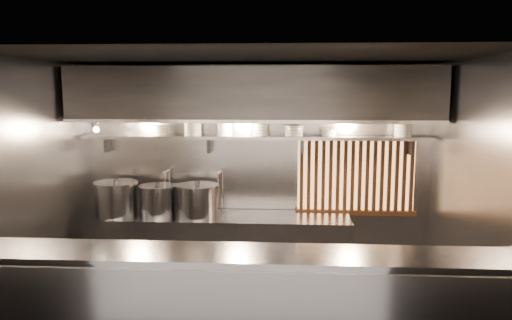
# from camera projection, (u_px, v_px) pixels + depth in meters

# --- Properties ---
(ceiling) EXTENTS (4.50, 4.50, 0.00)m
(ceiling) POSITION_uv_depth(u_px,v_px,m) (247.00, 57.00, 4.89)
(ceiling) COLOR black
(ceiling) RESTS_ON wall_back
(wall_back) EXTENTS (4.50, 0.00, 4.50)m
(wall_back) POSITION_uv_depth(u_px,v_px,m) (256.00, 172.00, 6.57)
(wall_back) COLOR gray
(wall_back) RESTS_ON floor
(wall_left) EXTENTS (0.00, 3.00, 3.00)m
(wall_left) POSITION_uv_depth(u_px,v_px,m) (34.00, 194.00, 5.23)
(wall_left) COLOR gray
(wall_left) RESTS_ON floor
(wall_right) EXTENTS (0.00, 3.00, 3.00)m
(wall_right) POSITION_uv_depth(u_px,v_px,m) (472.00, 200.00, 4.95)
(wall_right) COLOR gray
(wall_right) RESTS_ON floor
(serving_counter) EXTENTS (4.50, 0.56, 1.13)m
(serving_counter) POSITION_uv_depth(u_px,v_px,m) (238.00, 316.00, 4.26)
(serving_counter) COLOR #A1A1A6
(serving_counter) RESTS_ON floor
(cooking_bench) EXTENTS (3.00, 0.70, 0.90)m
(cooking_bench) POSITION_uv_depth(u_px,v_px,m) (231.00, 250.00, 6.36)
(cooking_bench) COLOR #A1A1A6
(cooking_bench) RESTS_ON floor
(bowl_shelf) EXTENTS (4.40, 0.34, 0.04)m
(bowl_shelf) POSITION_uv_depth(u_px,v_px,m) (255.00, 137.00, 6.33)
(bowl_shelf) COLOR #A1A1A6
(bowl_shelf) RESTS_ON wall_back
(exhaust_hood) EXTENTS (4.40, 0.81, 0.65)m
(exhaust_hood) POSITION_uv_depth(u_px,v_px,m) (254.00, 94.00, 6.03)
(exhaust_hood) COLOR #2D2D30
(exhaust_hood) RESTS_ON ceiling
(wood_screen) EXTENTS (1.56, 0.09, 1.04)m
(wood_screen) POSITION_uv_depth(u_px,v_px,m) (356.00, 175.00, 6.45)
(wood_screen) COLOR #EBAC6A
(wood_screen) RESTS_ON wall_back
(faucet_left) EXTENTS (0.04, 0.30, 0.50)m
(faucet_left) POSITION_uv_depth(u_px,v_px,m) (168.00, 180.00, 6.53)
(faucet_left) COLOR silver
(faucet_left) RESTS_ON wall_back
(faucet_right) EXTENTS (0.04, 0.30, 0.50)m
(faucet_right) POSITION_uv_depth(u_px,v_px,m) (221.00, 181.00, 6.48)
(faucet_right) COLOR silver
(faucet_right) RESTS_ON wall_back
(heat_lamp) EXTENTS (0.25, 0.35, 0.20)m
(heat_lamp) POSITION_uv_depth(u_px,v_px,m) (94.00, 125.00, 5.95)
(heat_lamp) COLOR #A1A1A6
(heat_lamp) RESTS_ON exhaust_hood
(pendant_bulb) EXTENTS (0.09, 0.09, 0.19)m
(pendant_bulb) POSITION_uv_depth(u_px,v_px,m) (247.00, 132.00, 6.20)
(pendant_bulb) COLOR #2D2D30
(pendant_bulb) RESTS_ON exhaust_hood
(stock_pot_left) EXTENTS (0.72, 0.72, 0.47)m
(stock_pot_left) POSITION_uv_depth(u_px,v_px,m) (116.00, 198.00, 6.32)
(stock_pot_left) COLOR #A1A1A6
(stock_pot_left) RESTS_ON cooking_bench
(stock_pot_mid) EXTENTS (0.58, 0.58, 0.42)m
(stock_pot_mid) POSITION_uv_depth(u_px,v_px,m) (158.00, 200.00, 6.34)
(stock_pot_mid) COLOR #A1A1A6
(stock_pot_mid) RESTS_ON cooking_bench
(stock_pot_right) EXTENTS (0.56, 0.56, 0.44)m
(stock_pot_right) POSITION_uv_depth(u_px,v_px,m) (198.00, 200.00, 6.25)
(stock_pot_right) COLOR #A1A1A6
(stock_pot_right) RESTS_ON cooking_bench
(bowl_stack_0) EXTENTS (0.20, 0.20, 0.13)m
(bowl_stack_0) POSITION_uv_depth(u_px,v_px,m) (161.00, 130.00, 6.39)
(bowl_stack_0) COLOR silver
(bowl_stack_0) RESTS_ON bowl_shelf
(bowl_stack_1) EXTENTS (0.23, 0.23, 0.17)m
(bowl_stack_1) POSITION_uv_depth(u_px,v_px,m) (193.00, 129.00, 6.36)
(bowl_stack_1) COLOR silver
(bowl_stack_1) RESTS_ON bowl_shelf
(bowl_stack_2) EXTENTS (0.22, 0.22, 0.17)m
(bowl_stack_2) POSITION_uv_depth(u_px,v_px,m) (224.00, 129.00, 6.34)
(bowl_stack_2) COLOR silver
(bowl_stack_2) RESTS_ON bowl_shelf
(bowl_stack_3) EXTENTS (0.22, 0.22, 0.17)m
(bowl_stack_3) POSITION_uv_depth(u_px,v_px,m) (261.00, 129.00, 6.31)
(bowl_stack_3) COLOR silver
(bowl_stack_3) RESTS_ON bowl_shelf
(bowl_stack_4) EXTENTS (0.24, 0.24, 0.13)m
(bowl_stack_4) POSITION_uv_depth(u_px,v_px,m) (294.00, 131.00, 6.29)
(bowl_stack_4) COLOR silver
(bowl_stack_4) RESTS_ON bowl_shelf
(bowl_stack_5) EXTENTS (0.21, 0.21, 0.09)m
(bowl_stack_5) POSITION_uv_depth(u_px,v_px,m) (329.00, 132.00, 6.26)
(bowl_stack_5) COLOR silver
(bowl_stack_5) RESTS_ON bowl_shelf
(bowl_stack_6) EXTENTS (0.23, 0.23, 0.17)m
(bowl_stack_6) POSITION_uv_depth(u_px,v_px,m) (403.00, 130.00, 6.20)
(bowl_stack_6) COLOR silver
(bowl_stack_6) RESTS_ON bowl_shelf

